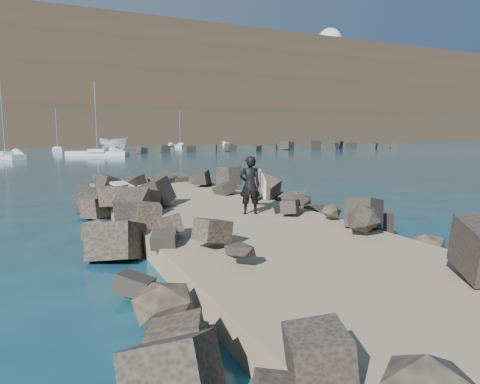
{
  "coord_description": "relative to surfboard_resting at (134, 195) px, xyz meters",
  "views": [
    {
      "loc": [
        -5.43,
        -12.4,
        3.27
      ],
      "look_at": [
        0.0,
        -1.0,
        1.5
      ],
      "focal_mm": 32.0,
      "sensor_mm": 36.0,
      "label": 1
    }
  ],
  "objects": [
    {
      "name": "sailboat_f",
      "position": [
        40.9,
        88.14,
        -0.69
      ],
      "size": [
        2.37,
        5.08,
        6.22
      ],
      "color": "silver",
      "rests_on": "ground"
    },
    {
      "name": "sailboat_b",
      "position": [
        0.08,
        59.87,
        -0.69
      ],
      "size": [
        1.61,
        5.94,
        7.22
      ],
      "color": "silver",
      "rests_on": "ground"
    },
    {
      "name": "sailboat_c",
      "position": [
        4.59,
        46.9,
        -0.69
      ],
      "size": [
        8.3,
        6.2,
        10.23
      ],
      "color": "silver",
      "rests_on": "ground"
    },
    {
      "name": "sailboat_d",
      "position": [
        25.61,
        75.45,
        -0.69
      ],
      "size": [
        4.11,
        6.67,
        8.08
      ],
      "color": "silver",
      "rests_on": "ground"
    },
    {
      "name": "surfer_with_board",
      "position": [
        3.21,
        -3.02,
        0.52
      ],
      "size": [
        1.37,
        2.18,
        1.9
      ],
      "color": "black",
      "rests_on": "jetty"
    },
    {
      "name": "ground",
      "position": [
        2.32,
        -3.0,
        -1.04
      ],
      "size": [
        800.0,
        800.0,
        0.0
      ],
      "primitive_type": "plane",
      "color": "#0F384C",
      "rests_on": "ground"
    },
    {
      "name": "riprap_left",
      "position": [
        -0.58,
        -4.5,
        -0.54
      ],
      "size": [
        2.6,
        22.0,
        1.0
      ],
      "primitive_type": "cube",
      "color": "black",
      "rests_on": "ground"
    },
    {
      "name": "headland_buildings",
      "position": [
        19.13,
        149.2,
        32.93
      ],
      "size": [
        137.5,
        30.5,
        5.0
      ],
      "color": "white",
      "rests_on": "headland"
    },
    {
      "name": "radome",
      "position": [
        118.02,
        145.93,
        40.87
      ],
      "size": [
        10.77,
        10.77,
        17.05
      ],
      "color": "silver",
      "rests_on": "headland"
    },
    {
      "name": "sailboat_a",
      "position": [
        -6.55,
        44.49,
        -0.69
      ],
      "size": [
        4.8,
        7.68,
        9.21
      ],
      "color": "silver",
      "rests_on": "ground"
    },
    {
      "name": "boat_imported",
      "position": [
        9.23,
        61.71,
        0.17
      ],
      "size": [
        5.6,
        6.42,
        2.41
      ],
      "primitive_type": "imported",
      "rotation": [
        0.0,
        0.0,
        0.64
      ],
      "color": "silver",
      "rests_on": "ground"
    },
    {
      "name": "surfboard_resting",
      "position": [
        0.0,
        0.0,
        0.0
      ],
      "size": [
        1.44,
        2.39,
        0.08
      ],
      "primitive_type": "cube",
      "rotation": [
        0.0,
        0.0,
        0.39
      ],
      "color": "silver",
      "rests_on": "riprap_left"
    },
    {
      "name": "jetty",
      "position": [
        2.32,
        -5.0,
        -0.74
      ],
      "size": [
        6.0,
        26.0,
        0.6
      ],
      "primitive_type": "cube",
      "color": "#8C7759",
      "rests_on": "ground"
    },
    {
      "name": "breakwater_secondary",
      "position": [
        37.32,
        52.0,
        -0.44
      ],
      "size": [
        52.0,
        4.0,
        1.2
      ],
      "primitive_type": "cube",
      "color": "black",
      "rests_on": "ground"
    },
    {
      "name": "headland",
      "position": [
        12.32,
        157.0,
        14.96
      ],
      "size": [
        360.0,
        140.0,
        32.0
      ],
      "primitive_type": "cube",
      "color": "#2D4919",
      "rests_on": "ground"
    },
    {
      "name": "riprap_right",
      "position": [
        5.22,
        -4.5,
        -0.54
      ],
      "size": [
        2.6,
        22.0,
        1.0
      ],
      "primitive_type": "cube",
      "color": "black",
      "rests_on": "ground"
    }
  ]
}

